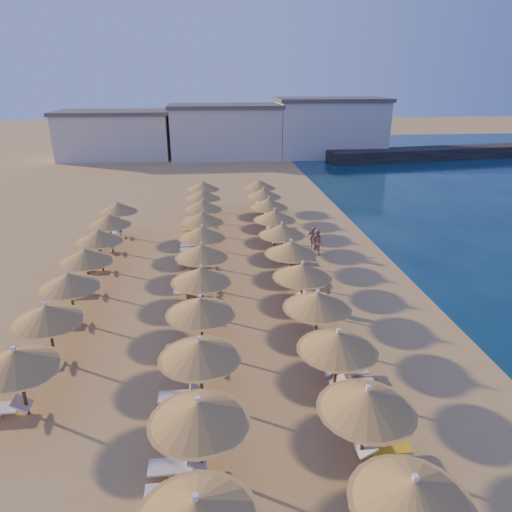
{
  "coord_description": "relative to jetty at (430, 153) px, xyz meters",
  "views": [
    {
      "loc": [
        -1.37,
        -20.26,
        10.95
      ],
      "look_at": [
        1.15,
        4.0,
        1.3
      ],
      "focal_mm": 32.0,
      "sensor_mm": 36.0,
      "label": 1
    }
  ],
  "objects": [
    {
      "name": "parasol_row_west",
      "position": [
        -31.82,
        -39.53,
        1.43
      ],
      "size": [
        2.91,
        34.44,
        2.72
      ],
      "color": "brown",
      "rests_on": "ground"
    },
    {
      "name": "beachgoer_a",
      "position": [
        -25.72,
        -42.94,
        0.04
      ],
      "size": [
        0.4,
        0.59,
        1.59
      ],
      "primitive_type": "imported",
      "rotation": [
        0.0,
        0.0,
        -1.6
      ],
      "color": "tan",
      "rests_on": "ground"
    },
    {
      "name": "beachgoer_b",
      "position": [
        -24.47,
        -35.16,
        0.11
      ],
      "size": [
        1.02,
        1.06,
        1.72
      ],
      "primitive_type": "imported",
      "rotation": [
        0.0,
        0.0,
        -0.94
      ],
      "color": "tan",
      "rests_on": "ground"
    },
    {
      "name": "parasol_row_inland",
      "position": [
        -37.86,
        -39.53,
        1.43
      ],
      "size": [
        2.91,
        21.83,
        2.72
      ],
      "color": "brown",
      "rests_on": "ground"
    },
    {
      "name": "beachgoer_c",
      "position": [
        -24.47,
        -34.06,
        0.05
      ],
      "size": [
        0.97,
        0.9,
        1.6
      ],
      "primitive_type": "imported",
      "rotation": [
        0.0,
        0.0,
        -0.69
      ],
      "color": "tan",
      "rests_on": "ground"
    },
    {
      "name": "jetty",
      "position": [
        0.0,
        0.0,
        0.0
      ],
      "size": [
        30.26,
        8.21,
        1.5
      ],
      "primitive_type": "cube",
      "rotation": [
        0.0,
        0.0,
        0.14
      ],
      "color": "black",
      "rests_on": "ground"
    },
    {
      "name": "loungers",
      "position": [
        -30.95,
        -39.58,
        -0.41
      ],
      "size": [
        13.97,
        33.06,
        0.66
      ],
      "color": "white",
      "rests_on": "ground"
    },
    {
      "name": "hotel_blocks",
      "position": [
        -27.77,
        4.29,
        2.95
      ],
      "size": [
        46.19,
        9.8,
        8.1
      ],
      "color": "beige",
      "rests_on": "ground"
    },
    {
      "name": "parasol_row_east",
      "position": [
        -26.97,
        -39.53,
        1.43
      ],
      "size": [
        2.91,
        34.44,
        2.72
      ],
      "color": "brown",
      "rests_on": "ground"
    },
    {
      "name": "ground",
      "position": [
        -29.91,
        -42.21,
        -0.75
      ],
      "size": [
        220.0,
        220.0,
        0.0
      ],
      "primitive_type": "plane",
      "color": "tan",
      "rests_on": "ground"
    }
  ]
}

